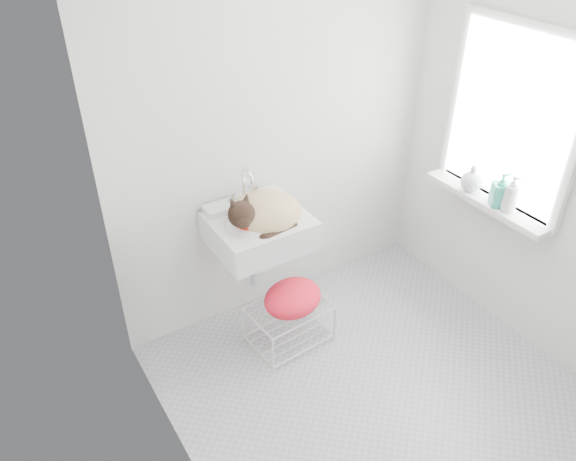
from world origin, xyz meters
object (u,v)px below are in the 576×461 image
cat (262,213)px  bottle_b (497,205)px  wire_rack (289,323)px  bottle_c (470,190)px  bottle_a (507,210)px  sink (259,218)px

cat → bottle_b: (1.28, -0.61, -0.04)m
wire_rack → bottle_b: size_ratio=2.21×
cat → wire_rack: 0.77m
bottle_c → cat: bearing=162.9°
wire_rack → bottle_a: 1.49m
cat → bottle_c: cat is taller
wire_rack → bottle_a: (1.21, -0.50, 0.70)m
sink → bottle_c: sink is taller
wire_rack → bottle_b: bearing=-19.3°
bottle_a → bottle_c: size_ratio=1.11×
bottle_a → sink: bearing=151.4°
sink → bottle_b: 1.44m
wire_rack → bottle_c: bottle_c is taller
cat → wire_rack: size_ratio=1.02×
wire_rack → bottle_c: 1.41m
cat → bottle_c: 1.34m
cat → bottle_a: bearing=-20.1°
sink → wire_rack: size_ratio=1.18×
sink → bottle_a: bearing=-28.6°
bottle_b → bottle_c: bearing=90.0°
bottle_c → sink: bearing=162.3°
sink → bottle_a: size_ratio=2.89×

